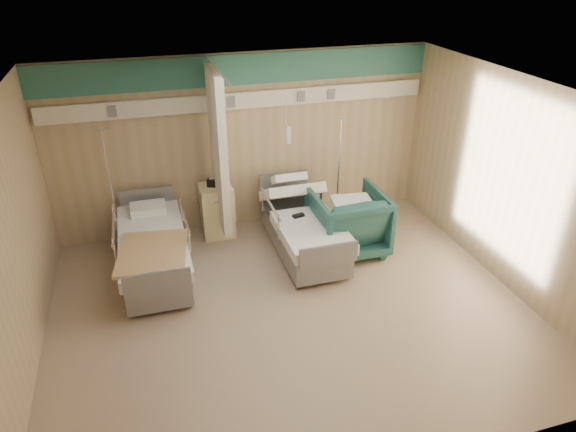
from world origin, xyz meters
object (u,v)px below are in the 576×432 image
at_px(iv_stand_right, 337,201).
at_px(iv_stand_left, 118,225).
at_px(bed_left, 154,255).
at_px(visitor_armchair, 347,222).
at_px(bed_right, 303,233).
at_px(bedside_cabinet, 217,211).

xyz_separation_m(iv_stand_right, iv_stand_left, (-3.53, 0.13, 0.03)).
height_order(bed_left, visitor_armchair, visitor_armchair).
xyz_separation_m(bed_left, visitor_armchair, (2.85, -0.15, 0.17)).
height_order(bed_right, iv_stand_right, iv_stand_right).
distance_m(bedside_cabinet, iv_stand_left, 1.53).
distance_m(visitor_armchair, iv_stand_left, 3.49).
xyz_separation_m(bed_right, iv_stand_left, (-2.68, 0.90, 0.08)).
bearing_deg(bed_left, visitor_armchair, -2.98).
bearing_deg(bed_right, bed_left, 180.00).
relative_size(bed_right, iv_stand_right, 1.20).
bearing_deg(visitor_armchair, bedside_cabinet, -30.48).
xyz_separation_m(bedside_cabinet, visitor_armchair, (1.80, -1.05, 0.06)).
xyz_separation_m(visitor_armchair, iv_stand_right, (0.20, 0.92, -0.12)).
height_order(bed_left, iv_stand_left, iv_stand_left).
bearing_deg(bedside_cabinet, visitor_armchair, -30.19).
bearing_deg(iv_stand_left, iv_stand_right, -2.05).
distance_m(bed_right, visitor_armchair, 0.69).
bearing_deg(iv_stand_left, bed_left, -61.80).
relative_size(bed_left, iv_stand_right, 1.20).
relative_size(visitor_armchair, iv_stand_left, 0.55).
bearing_deg(bed_left, iv_stand_left, 118.20).
xyz_separation_m(bed_right, bedside_cabinet, (-1.15, 0.90, 0.11)).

